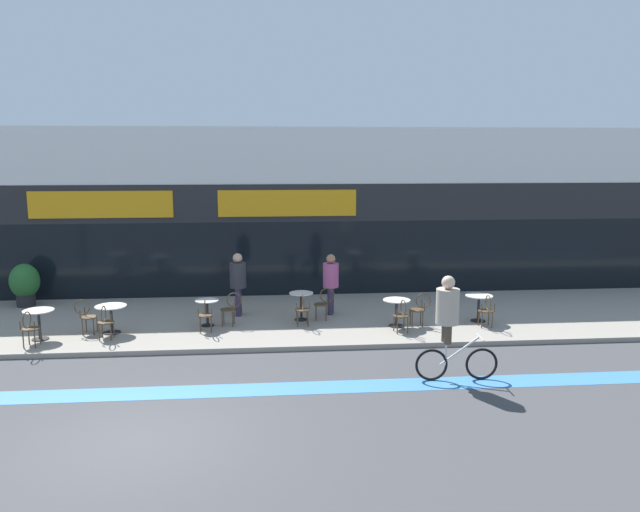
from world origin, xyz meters
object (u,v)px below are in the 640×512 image
at_px(bistro_table_3, 301,301).
at_px(cafe_chair_1_side, 86,314).
at_px(bistro_table_5, 479,303).
at_px(cafe_chair_0_near, 29,326).
at_px(bistro_table_2, 207,308).
at_px(cafe_chair_4_near, 402,313).
at_px(pedestrian_near_end, 331,279).
at_px(bistro_table_0, 39,318).
at_px(cafe_chair_3_near, 303,307).
at_px(cafe_chair_1_near, 105,320).
at_px(cafe_chair_2_near, 205,313).
at_px(cafe_chair_5_near, 487,309).
at_px(cafe_chair_3_side, 324,301).
at_px(planter_pot, 25,283).
at_px(cafe_chair_4_side, 420,307).
at_px(cafe_chair_2_side, 231,307).
at_px(bistro_table_4, 396,307).
at_px(cyclist_0, 449,319).
at_px(bistro_table_1, 111,313).
at_px(pedestrian_far_end, 238,279).

xyz_separation_m(bistro_table_3, cafe_chair_1_side, (-5.57, -0.81, -0.03)).
distance_m(bistro_table_5, cafe_chair_0_near, 11.52).
bearing_deg(bistro_table_2, cafe_chair_1_side, -171.43).
bearing_deg(cafe_chair_4_near, bistro_table_2, 70.53).
relative_size(cafe_chair_0_near, pedestrian_near_end, 0.52).
height_order(bistro_table_0, cafe_chair_3_near, cafe_chair_3_near).
relative_size(cafe_chair_1_near, cafe_chair_2_near, 1.00).
xyz_separation_m(cafe_chair_1_near, cafe_chair_5_near, (9.79, 0.26, 0.00)).
bearing_deg(bistro_table_2, bistro_table_0, -167.76).
distance_m(bistro_table_5, pedestrian_near_end, 4.16).
height_order(bistro_table_5, cafe_chair_0_near, cafe_chair_0_near).
bearing_deg(cafe_chair_1_side, bistro_table_5, 4.10).
bearing_deg(cafe_chair_1_near, cafe_chair_3_near, -79.35).
distance_m(cafe_chair_3_side, planter_pot, 9.15).
relative_size(cafe_chair_0_near, cafe_chair_4_side, 1.00).
bearing_deg(cafe_chair_2_side, bistro_table_4, 178.92).
bearing_deg(bistro_table_4, cafe_chair_1_near, -175.51).
xyz_separation_m(cafe_chair_3_side, pedestrian_near_end, (0.26, 0.58, 0.52)).
xyz_separation_m(cafe_chair_1_side, cafe_chair_2_side, (3.65, 0.45, 0.00)).
xyz_separation_m(cafe_chair_1_near, cyclist_0, (7.74, -3.14, 0.69)).
xyz_separation_m(bistro_table_3, planter_pot, (-8.21, 2.35, 0.15)).
relative_size(bistro_table_4, cafe_chair_2_near, 0.81).
xyz_separation_m(bistro_table_1, bistro_table_2, (2.40, 0.46, -0.02)).
bearing_deg(bistro_table_4, cafe_chair_1_side, 179.68).
distance_m(cafe_chair_3_side, cafe_chair_4_near, 2.39).
bearing_deg(cafe_chair_3_side, cafe_chair_5_near, 170.66).
bearing_deg(cafe_chair_2_side, cafe_chair_3_near, 177.55).
bearing_deg(cafe_chair_1_side, pedestrian_near_end, 14.81).
relative_size(cafe_chair_1_near, cyclist_0, 0.40).
relative_size(cafe_chair_2_near, cafe_chair_3_near, 1.00).
relative_size(bistro_table_4, cafe_chair_2_side, 0.81).
height_order(planter_pot, pedestrian_near_end, pedestrian_near_end).
bearing_deg(bistro_table_4, bistro_table_0, -177.62).
bearing_deg(bistro_table_3, bistro_table_0, -169.38).
bearing_deg(cafe_chair_5_near, cafe_chair_3_near, 84.22).
relative_size(bistro_table_2, cafe_chair_4_side, 0.79).
distance_m(cafe_chair_0_near, planter_pot, 4.51).
distance_m(bistro_table_1, cafe_chair_0_near, 1.96).
relative_size(bistro_table_3, cafe_chair_2_near, 0.86).
bearing_deg(cafe_chair_2_side, bistro_table_2, 4.66).
bearing_deg(cafe_chair_1_side, cafe_chair_5_near, 0.66).
bearing_deg(cafe_chair_3_side, cafe_chair_1_side, 13.62).
bearing_deg(cafe_chair_0_near, pedestrian_near_end, -65.80).
distance_m(bistro_table_5, planter_pot, 13.39).
bearing_deg(cafe_chair_3_near, cafe_chair_2_near, 95.93).
bearing_deg(cafe_chair_4_side, cyclist_0, 88.13).
relative_size(cafe_chair_2_side, cafe_chair_4_near, 1.00).
relative_size(bistro_table_1, pedestrian_far_end, 0.44).
height_order(bistro_table_1, bistro_table_4, bistro_table_4).
relative_size(bistro_table_3, cafe_chair_4_side, 0.86).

